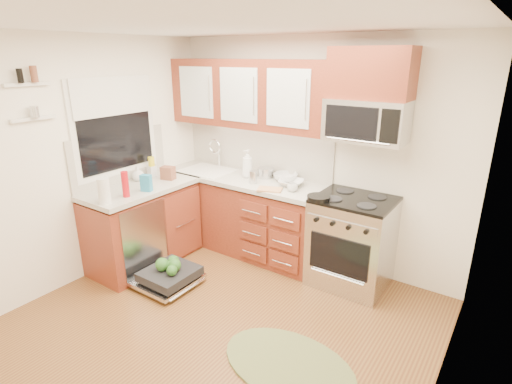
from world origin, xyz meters
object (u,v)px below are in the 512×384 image
Objects in this scene: stock_pot at (266,173)px; dishwasher at (168,276)px; upper_cabinets at (248,94)px; bowl_a at (291,183)px; cup at (293,187)px; cutting_board at (270,189)px; bowl_b at (286,177)px; range at (352,242)px; paper_towel_roll at (104,191)px; rug at (288,364)px; sink at (208,180)px; microwave at (366,121)px; skillet at (318,198)px.

dishwasher is at bearing -106.40° from stock_pot.
bowl_a is at bearing -8.11° from upper_cabinets.
stock_pot reaches higher than cup.
cup is at bearing -27.04° from stock_pot.
bowl_b is (-0.03, 0.38, 0.03)m from cutting_board.
bowl_b reaches higher than dishwasher.
upper_cabinets reaches higher than stock_pot.
dishwasher is at bearing -123.31° from bowl_a.
range is 3.75× the size of paper_towel_roll.
rug is at bearing -86.56° from range.
rug is (2.01, -1.40, -0.79)m from sink.
cutting_board is at bearing -166.45° from range.
bowl_a is (-0.76, -0.07, -0.74)m from microwave.
rug is at bearing 1.20° from paper_towel_roll.
cup is at bearing -48.07° from bowl_b.
microwave reaches higher than paper_towel_roll.
cutting_board is 2.25× the size of cup.
skillet is at bearing -34.07° from bowl_b.
paper_towel_roll is 1.89m from cup.
cutting_board reaches higher than sink.
cup is at bearing 45.41° from paper_towel_roll.
stock_pot reaches higher than dishwasher.
paper_towel_roll is 0.93× the size of bowl_a.
skillet is (-0.28, -0.25, 0.50)m from range.
range reaches higher than dishwasher.
cup is at bearing 49.10° from dishwasher.
bowl_a is (1.22, 1.50, -0.09)m from paper_towel_roll.
paper_towel_roll is (-1.11, -1.24, 0.12)m from cutting_board.
dishwasher is at bearing 36.15° from paper_towel_roll.
bowl_b is at bearing 94.51° from cutting_board.
skillet is 0.59m from cutting_board.
bowl_b is at bearing 176.82° from microwave.
paper_towel_roll reaches higher than dishwasher.
upper_cabinets reaches higher than bowl_b.
rug is (0.08, -1.53, -1.69)m from microwave.
upper_cabinets is at bearing 161.53° from cup.
skillet is 0.90× the size of paper_towel_roll.
stock_pot is 0.71× the size of bowl_b.
bowl_b is at bearing 2.84° from upper_cabinets.
sink is (-1.93, -0.01, 0.33)m from range.
bowl_b is (-0.90, 0.17, 0.49)m from range.
bowl_b is 0.37m from cup.
microwave is at bearing 4.99° from bowl_a.
microwave reaches higher than bowl_b.
range is at bearing 36.27° from dishwasher.
bowl_a is 0.19m from cup.
upper_cabinets is 2.16× the size of range.
skillet reaches higher than rug.
sink is 2.45× the size of paper_towel_roll.
range is (1.41, -0.15, -1.40)m from upper_cabinets.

